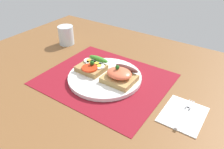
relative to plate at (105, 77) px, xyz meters
The scene contains 8 objects.
ground_plane 2.56cm from the plate, ahead, with size 120.00×90.00×3.20cm, color brown.
placemat 0.81cm from the plate, ahead, with size 41.74×35.23×0.30cm, color maroon.
plate is the anchor object (origin of this frame).
sandwich_egg_tomato 6.25cm from the plate, behind, with size 9.33×9.79×4.02cm.
sandwich_salmon 6.46cm from the plate, ahead, with size 10.25×10.22×5.71cm.
napkin 28.50cm from the plate, ahead, with size 11.13×13.37×0.60cm, color white.
fork 28.79cm from the plate, ahead, with size 1.62×13.39×0.32cm.
drinking_glass 34.63cm from the plate, 156.20° to the left, with size 6.78×6.78×8.32cm, color silver.
Camera 1 is at (37.55, -50.52, 42.64)cm, focal length 35.10 mm.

